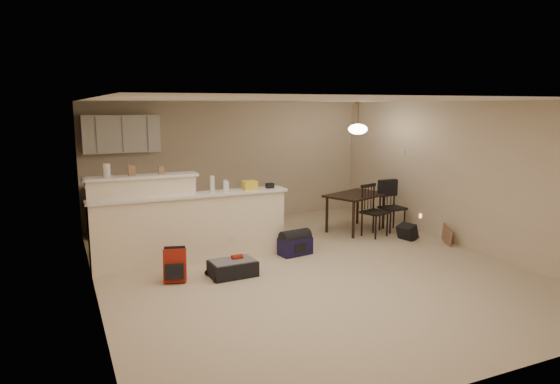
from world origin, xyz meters
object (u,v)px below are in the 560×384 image
dining_chair_near (375,211)px  suitcase (233,268)px  dining_table (356,198)px  dining_chair_far (393,207)px  black_daypack (407,232)px  red_backpack (175,265)px  pendant_lamp (358,129)px  navy_duffel (295,246)px

dining_chair_near → suitcase: bearing=-179.4°
dining_table → dining_chair_far: 0.73m
dining_chair_near → black_daypack: size_ratio=3.12×
dining_chair_far → black_daypack: 0.74m
dining_chair_near → red_backpack: (-3.95, -0.89, -0.26)m
pendant_lamp → suitcase: pendant_lamp is taller
dining_chair_far → dining_chair_near: bearing=-162.7°
dining_chair_near → red_backpack: dining_chair_near is taller
pendant_lamp → dining_chair_near: 1.59m
dining_table → dining_chair_near: size_ratio=1.41×
pendant_lamp → red_backpack: (-3.86, -1.40, -1.76)m
dining_chair_far → navy_duffel: 2.52m
suitcase → red_backpack: 0.82m
dining_chair_far → pendant_lamp: bearing=151.2°
navy_duffel → dining_chair_far: bearing=6.3°
pendant_lamp → dining_chair_near: bearing=-79.8°
dining_table → pendant_lamp: bearing=-156.8°
pendant_lamp → red_backpack: bearing=-160.1°
dining_table → red_backpack: bearing=178.2°
pendant_lamp → dining_chair_near: pendant_lamp is taller
black_daypack → navy_duffel: bearing=78.0°
pendant_lamp → black_daypack: pendant_lamp is taller
navy_duffel → black_daypack: size_ratio=1.69×
dining_chair_near → dining_chair_far: 0.58m
red_backpack → suitcase: bearing=7.9°
suitcase → dining_chair_near: bearing=14.9°
dining_table → navy_duffel: bearing=-173.5°
red_backpack → black_daypack: red_backpack is taller
dining_chair_far → navy_duffel: size_ratio=1.84×
dining_chair_far → black_daypack: bearing=-104.0°
dining_chair_near → dining_table: bearing=83.1°
dining_chair_near → dining_chair_far: dining_chair_near is taller
dining_table → red_backpack: dining_table is taller
navy_duffel → red_backpack: bearing=-176.5°
pendant_lamp → dining_table: bearing=45.0°
pendant_lamp → black_daypack: 2.14m
dining_chair_far → navy_duffel: dining_chair_far is taller
dining_table → black_daypack: bearing=-84.0°
dining_chair_far → suitcase: bearing=-164.1°
pendant_lamp → red_backpack: size_ratio=1.34×
dining_table → dining_chair_far: bearing=-48.4°
dining_chair_near → red_backpack: 4.06m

